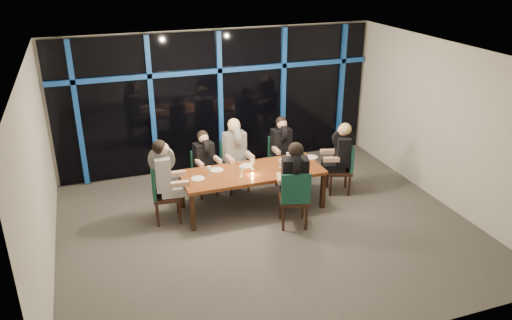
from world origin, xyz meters
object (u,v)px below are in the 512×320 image
(diner_far_right, at_px, (282,140))
(wine_bottle, at_px, (303,159))
(chair_end_left, at_px, (161,191))
(chair_end_right, at_px, (344,166))
(chair_far_right, at_px, (280,156))
(chair_far_mid, at_px, (234,162))
(chair_near_mid, at_px, (295,197))
(diner_near_mid, at_px, (295,172))
(water_pitcher, at_px, (293,166))
(diner_far_left, at_px, (204,154))
(diner_end_right, at_px, (341,148))
(diner_end_left, at_px, (165,169))
(diner_far_mid, at_px, (235,145))
(chair_far_left, at_px, (204,170))
(dining_table, at_px, (252,174))

(diner_far_right, bearing_deg, wine_bottle, -86.24)
(chair_end_left, xyz_separation_m, diner_far_right, (2.61, 0.83, 0.32))
(chair_end_right, bearing_deg, chair_far_right, -116.80)
(chair_far_mid, bearing_deg, chair_near_mid, -78.90)
(diner_far_right, distance_m, diner_near_mid, 1.79)
(water_pitcher, bearing_deg, diner_far_left, 132.79)
(chair_near_mid, relative_size, diner_end_right, 1.11)
(chair_far_right, height_order, water_pitcher, chair_far_right)
(chair_end_right, bearing_deg, diner_end_left, -72.87)
(diner_far_right, relative_size, wine_bottle, 3.18)
(chair_far_mid, distance_m, diner_near_mid, 1.87)
(diner_far_mid, bearing_deg, chair_far_right, 3.98)
(chair_end_left, distance_m, diner_end_left, 0.42)
(chair_far_left, bearing_deg, diner_end_left, -145.78)
(chair_far_left, distance_m, water_pitcher, 1.83)
(diner_far_mid, bearing_deg, diner_end_left, -158.36)
(chair_far_left, bearing_deg, diner_near_mid, -64.81)
(diner_end_right, bearing_deg, chair_near_mid, -37.37)
(chair_far_mid, xyz_separation_m, wine_bottle, (1.07, -0.93, 0.29))
(chair_near_mid, relative_size, wine_bottle, 3.67)
(chair_far_right, relative_size, wine_bottle, 3.26)
(wine_bottle, bearing_deg, diner_far_right, 93.23)
(chair_end_right, bearing_deg, chair_end_left, -72.99)
(diner_far_right, bearing_deg, diner_end_right, -43.08)
(diner_far_mid, bearing_deg, chair_end_right, -26.78)
(diner_far_mid, height_order, wine_bottle, diner_far_mid)
(chair_far_right, bearing_deg, diner_end_left, -159.54)
(diner_near_mid, bearing_deg, chair_end_right, -133.99)
(chair_far_left, bearing_deg, diner_end_right, -27.54)
(chair_far_left, height_order, diner_end_left, diner_end_left)
(chair_end_left, xyz_separation_m, chair_end_right, (3.58, -0.05, -0.03))
(wine_bottle, bearing_deg, diner_near_mid, -123.21)
(dining_table, xyz_separation_m, diner_end_left, (-1.58, 0.05, 0.32))
(diner_end_right, bearing_deg, chair_far_mid, -96.35)
(chair_far_left, xyz_separation_m, diner_end_right, (2.54, -0.84, 0.44))
(chair_end_left, bearing_deg, dining_table, -86.77)
(chair_end_right, bearing_deg, diner_near_mid, -41.64)
(dining_table, relative_size, wine_bottle, 8.90)
(chair_far_left, distance_m, chair_near_mid, 2.15)
(chair_near_mid, bearing_deg, chair_far_left, -42.00)
(chair_end_right, distance_m, diner_end_left, 3.52)
(diner_far_left, height_order, wine_bottle, diner_far_left)
(dining_table, bearing_deg, chair_near_mid, -64.38)
(chair_far_right, bearing_deg, diner_far_mid, -170.54)
(chair_far_right, bearing_deg, diner_near_mid, -104.16)
(dining_table, distance_m, diner_far_mid, 0.86)
(chair_near_mid, xyz_separation_m, diner_far_right, (0.50, 1.81, 0.31))
(chair_end_left, bearing_deg, diner_far_left, -47.31)
(chair_far_left, xyz_separation_m, chair_near_mid, (1.16, -1.81, 0.09))
(chair_far_mid, relative_size, diner_far_right, 1.10)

